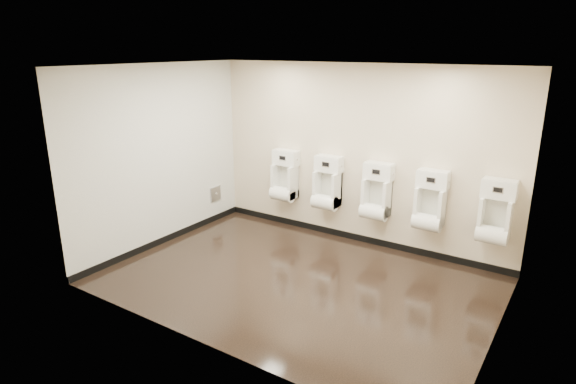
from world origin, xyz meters
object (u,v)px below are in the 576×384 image
Objects in this scene: urinal_0 at (285,179)px; urinal_1 at (327,187)px; urinal_2 at (376,195)px; urinal_4 at (495,216)px; urinal_3 at (430,205)px; access_panel at (215,194)px.

urinal_0 and urinal_1 have the same top height.
urinal_2 and urinal_4 have the same top height.
urinal_2 is 0.82m from urinal_3.
access_panel is 0.29× the size of urinal_0.
urinal_3 is 1.00× the size of urinal_4.
urinal_4 is (0.88, 0.00, 0.00)m from urinal_3.
urinal_0 is at bearing 180.00° from urinal_2.
urinal_3 and urinal_4 have the same top height.
urinal_0 is 1.00× the size of urinal_2.
urinal_4 reaches higher than access_panel.
urinal_4 is (2.56, 0.00, 0.00)m from urinal_1.
urinal_0 and urinal_2 have the same top height.
urinal_4 is at bearing 0.00° from urinal_2.
urinal_4 is (4.60, 0.40, 0.36)m from access_panel.
urinal_2 is (2.90, 0.40, 0.36)m from access_panel.
urinal_4 is at bearing 0.00° from urinal_1.
urinal_0 and urinal_3 have the same top height.
urinal_1 is 1.00× the size of urinal_2.
access_panel is 2.11m from urinal_1.
urinal_1 is (2.05, 0.40, 0.36)m from access_panel.
urinal_2 is at bearing 180.00° from urinal_3.
urinal_2 is 1.00× the size of urinal_4.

